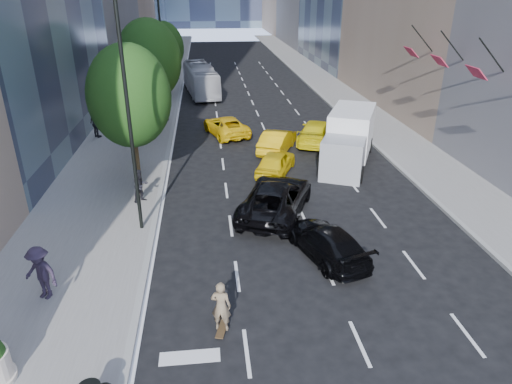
{
  "coord_description": "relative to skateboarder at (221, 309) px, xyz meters",
  "views": [
    {
      "loc": [
        -3.38,
        -14.45,
        10.06
      ],
      "look_at": [
        -1.32,
        4.09,
        1.6
      ],
      "focal_mm": 32.0,
      "sensor_mm": 36.0,
      "label": 1
    }
  ],
  "objects": [
    {
      "name": "tree_far",
      "position": [
        -4.0,
        35.0,
        3.75
      ],
      "size": [
        3.9,
        3.9,
        6.92
      ],
      "color": "#302512",
      "rests_on": "sidewalk_left"
    },
    {
      "name": "tree_near",
      "position": [
        -4.0,
        12.0,
        4.1
      ],
      "size": [
        4.2,
        4.2,
        7.46
      ],
      "color": "#302512",
      "rests_on": "sidewalk_left"
    },
    {
      "name": "taxi_b",
      "position": [
        4.4,
        17.0,
        -0.14
      ],
      "size": [
        3.27,
        4.72,
        1.47
      ],
      "primitive_type": "imported",
      "rotation": [
        0.0,
        0.0,
        2.71
      ],
      "color": "#D19E0B",
      "rests_on": "ground"
    },
    {
      "name": "pedestrian_b",
      "position": [
        -8.0,
        21.0,
        0.25
      ],
      "size": [
        1.17,
        1.13,
        1.96
      ],
      "primitive_type": "imported",
      "rotation": [
        0.0,
        0.0,
        2.4
      ],
      "color": "black",
      "rests_on": "sidewalk_left"
    },
    {
      "name": "pedestrian_a",
      "position": [
        -3.6,
        9.79,
        0.12
      ],
      "size": [
        1.04,
        0.99,
        1.69
      ],
      "primitive_type": "imported",
      "rotation": [
        0.0,
        0.0,
        0.59
      ],
      "color": "black",
      "rests_on": "sidewalk_left"
    },
    {
      "name": "sidewalk_left",
      "position": [
        -5.8,
        33.0,
        -0.8
      ],
      "size": [
        6.0,
        120.0,
        0.15
      ],
      "primitive_type": "cube",
      "color": "slate",
      "rests_on": "ground"
    },
    {
      "name": "sidewalk_right",
      "position": [
        13.2,
        33.0,
        -0.8
      ],
      "size": [
        4.0,
        120.0,
        0.15
      ],
      "primitive_type": "cube",
      "color": "slate",
      "rests_on": "ground"
    },
    {
      "name": "taxi_d",
      "position": [
        7.4,
        18.5,
        -0.09
      ],
      "size": [
        4.02,
        5.82,
        1.57
      ],
      "primitive_type": "imported",
      "rotation": [
        0.0,
        0.0,
        2.76
      ],
      "color": "yellow",
      "rests_on": "ground"
    },
    {
      "name": "lamp_near",
      "position": [
        -3.12,
        7.0,
        4.94
      ],
      "size": [
        2.13,
        0.22,
        10.0
      ],
      "color": "black",
      "rests_on": "sidewalk_left"
    },
    {
      "name": "ground",
      "position": [
        3.2,
        3.0,
        -0.87
      ],
      "size": [
        160.0,
        160.0,
        0.0
      ],
      "primitive_type": "plane",
      "color": "black",
      "rests_on": "ground"
    },
    {
      "name": "tree_mid",
      "position": [
        -4.0,
        22.0,
        4.44
      ],
      "size": [
        4.5,
        4.5,
        7.99
      ],
      "color": "#302512",
      "rests_on": "sidewalk_left"
    },
    {
      "name": "lamp_far",
      "position": [
        -3.12,
        25.0,
        4.94
      ],
      "size": [
        2.13,
        0.22,
        10.0
      ],
      "color": "black",
      "rests_on": "sidewalk_left"
    },
    {
      "name": "city_bus",
      "position": [
        -0.61,
        35.46,
        0.57
      ],
      "size": [
        3.81,
        10.63,
        2.9
      ],
      "primitive_type": "imported",
      "rotation": [
        0.0,
        0.0,
        0.13
      ],
      "color": "silver",
      "rests_on": "ground"
    },
    {
      "name": "taxi_a",
      "position": [
        3.7,
        13.11,
        -0.18
      ],
      "size": [
        3.13,
        4.4,
        1.39
      ],
      "primitive_type": "imported",
      "rotation": [
        0.0,
        0.0,
        2.73
      ],
      "color": "yellow",
      "rests_on": "ground"
    },
    {
      "name": "pedestrian_c",
      "position": [
        -6.04,
        2.26,
        0.27
      ],
      "size": [
        1.48,
        1.23,
        2.0
      ],
      "primitive_type": "imported",
      "rotation": [
        0.0,
        0.0,
        -0.45
      ],
      "color": "#292030",
      "rests_on": "sidewalk_left"
    },
    {
      "name": "black_sedan_mercedes",
      "position": [
        4.4,
        4.0,
        -0.21
      ],
      "size": [
        3.13,
        4.9,
        1.32
      ],
      "primitive_type": "imported",
      "rotation": [
        0.0,
        0.0,
        3.45
      ],
      "color": "black",
      "rests_on": "ground"
    },
    {
      "name": "box_truck",
      "position": [
        8.36,
        14.28,
        0.75
      ],
      "size": [
        4.93,
        7.07,
        3.2
      ],
      "rotation": [
        0.0,
        0.0,
        -0.43
      ],
      "color": "white",
      "rests_on": "ground"
    },
    {
      "name": "traffic_signal",
      "position": [
        -3.2,
        43.0,
        3.36
      ],
      "size": [
        2.48,
        0.53,
        5.2
      ],
      "color": "black",
      "rests_on": "sidewalk_left"
    },
    {
      "name": "black_sedan_lincoln",
      "position": [
        2.93,
        8.0,
        -0.05
      ],
      "size": [
        4.72,
        6.52,
        1.65
      ],
      "primitive_type": "imported",
      "rotation": [
        0.0,
        0.0,
        2.77
      ],
      "color": "black",
      "rests_on": "ground"
    },
    {
      "name": "facade_flags",
      "position": [
        13.84,
        13.0,
        5.31
      ],
      "size": [
        1.85,
        13.3,
        2.05
      ],
      "color": "black",
      "rests_on": "ground"
    },
    {
      "name": "skateboarder",
      "position": [
        0.0,
        0.0,
        0.0
      ],
      "size": [
        0.72,
        0.57,
        1.75
      ],
      "primitive_type": "imported",
      "rotation": [
        0.0,
        0.0,
        2.88
      ],
      "color": "brown",
      "rests_on": "ground"
    },
    {
      "name": "taxi_c",
      "position": [
        1.2,
        21.0,
        -0.18
      ],
      "size": [
        3.66,
        5.44,
        1.38
      ],
      "primitive_type": "imported",
      "rotation": [
        0.0,
        0.0,
        3.44
      ],
      "color": "yellow",
      "rests_on": "ground"
    }
  ]
}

